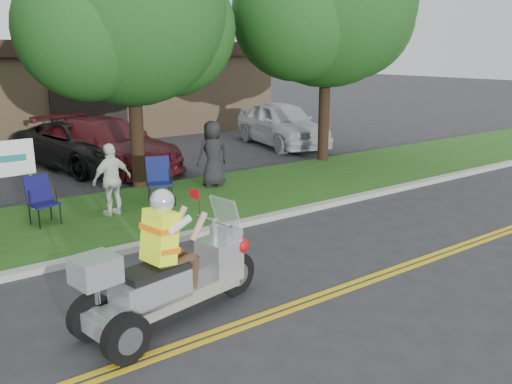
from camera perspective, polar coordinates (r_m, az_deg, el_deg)
ground at (r=8.86m, az=4.79°, el=-9.77°), size 120.00×120.00×0.00m
centerline_near at (r=8.47m, az=7.41°, el=-11.00°), size 60.00×0.10×0.01m
centerline_far at (r=8.57m, az=6.67°, el=-10.64°), size 60.00×0.10×0.01m
curb at (r=11.14m, az=-5.55°, el=-4.20°), size 60.00×0.25×0.12m
grass_verge at (r=12.96m, az=-10.44°, el=-1.67°), size 60.00×4.00×0.10m
commercial_building at (r=26.12m, az=-20.23°, el=10.26°), size 18.00×8.20×4.00m
tree_mid at (r=14.54m, az=-12.93°, el=17.44°), size 5.88×4.80×7.05m
tree_right at (r=18.07m, az=7.60°, el=18.97°), size 6.86×5.60×8.07m
business_sign at (r=13.10m, az=-24.93°, el=2.77°), size 1.25×0.06×1.75m
trike_scooter at (r=7.53m, az=-9.22°, el=-8.91°), size 2.94×1.19×1.93m
lawn_chair_a at (r=13.20m, az=-10.20°, el=1.59°), size 0.73×0.74×1.08m
lawn_chair_b at (r=12.22m, az=-21.71°, el=-0.47°), size 0.63×0.64×1.02m
spectator_adult_right at (r=12.28m, az=-14.91°, el=1.27°), size 1.00×0.57×1.61m
spectator_chair_b at (r=14.50m, az=-4.57°, el=4.05°), size 0.91×0.65×1.76m
parked_car_mid at (r=18.05m, az=-17.65°, el=4.76°), size 3.62×5.77×1.49m
parked_car_right at (r=17.58m, az=-15.39°, el=4.85°), size 3.68×5.91×1.60m
parked_car_far_right at (r=21.28m, az=2.72°, el=7.19°), size 3.01×5.37×1.73m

